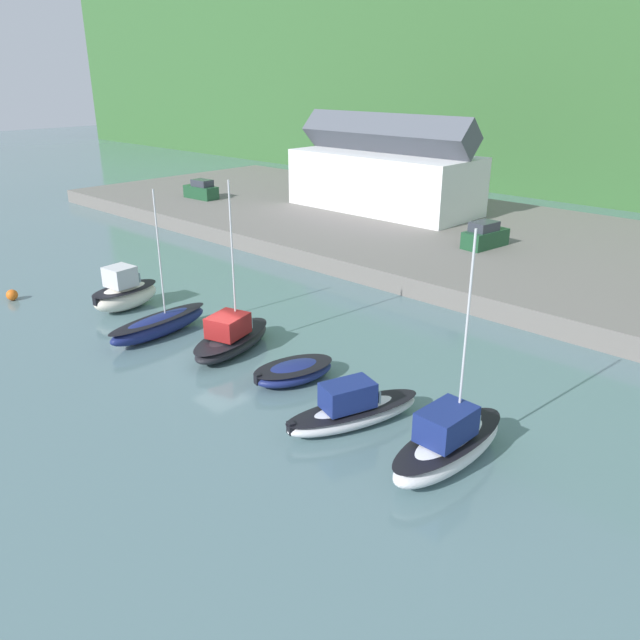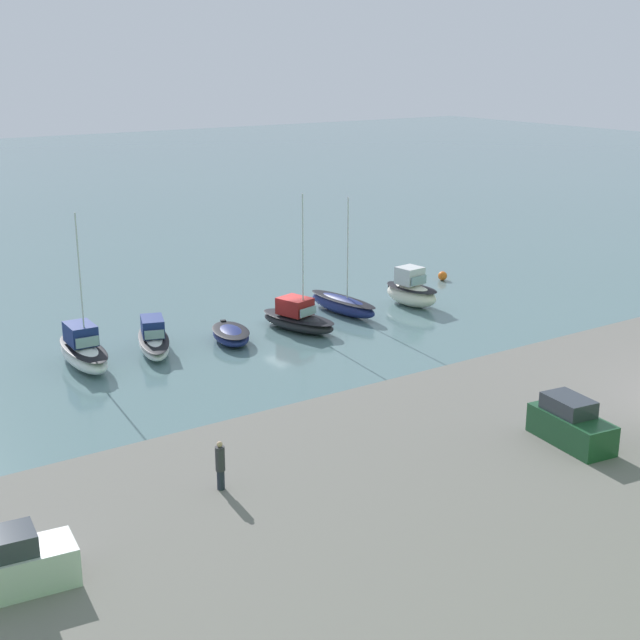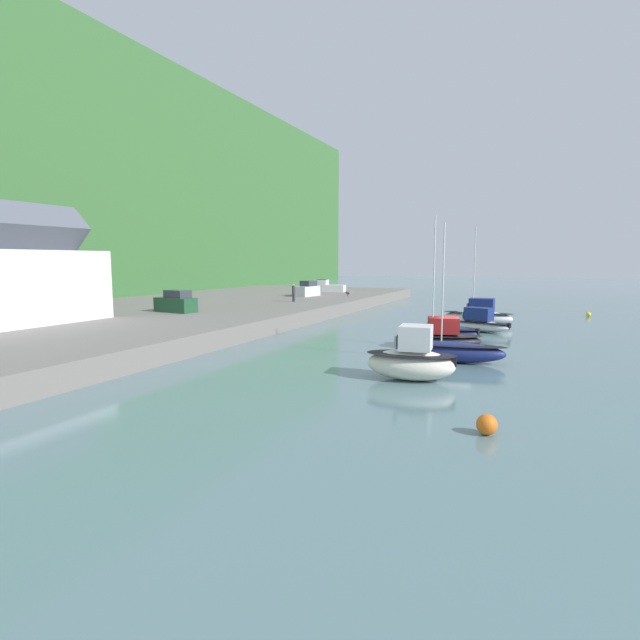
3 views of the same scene
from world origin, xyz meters
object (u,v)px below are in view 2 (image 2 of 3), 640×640
moored_boat_0 (411,291)px  mooring_buoy_0 (443,276)px  person_on_quay (220,465)px  parked_car_1 (10,566)px  moored_boat_2 (298,318)px  parked_car_0 (571,424)px  moored_boat_4 (154,340)px  moored_boat_5 (83,351)px  moored_boat_1 (343,304)px  moored_boat_3 (231,335)px

moored_boat_0 → mooring_buoy_0: (-7.34, -4.62, -0.73)m
person_on_quay → parked_car_1: bearing=15.1°
moored_boat_0 → moored_boat_2: 10.70m
parked_car_0 → parked_car_1: 24.85m
moored_boat_4 → parked_car_0: parked_car_0 is taller
moored_boat_4 → mooring_buoy_0: moored_boat_4 is taller
moored_boat_5 → parked_car_1: moored_boat_5 is taller
moored_boat_1 → moored_boat_2: size_ratio=0.91×
moored_boat_3 → parked_car_1: size_ratio=1.12×
moored_boat_2 → moored_boat_3: bearing=-17.4°
person_on_quay → mooring_buoy_0: person_on_quay is taller
moored_boat_2 → mooring_buoy_0: (-18.02, -5.10, -0.45)m
moored_boat_2 → person_on_quay: moored_boat_2 is taller
moored_boat_4 → person_on_quay: bearing=92.0°
moored_boat_0 → moored_boat_4: moored_boat_0 is taller
moored_boat_4 → person_on_quay: (6.71, 22.13, 1.77)m
moored_boat_5 → parked_car_0: (-13.64, 26.75, 1.37)m
moored_boat_2 → parked_car_0: 25.75m
parked_car_1 → mooring_buoy_0: bearing=129.1°
moored_boat_3 → moored_boat_4: bearing=0.7°
parked_car_0 → parked_car_1: bearing=1.6°
moored_boat_4 → parked_car_0: (-8.81, 27.06, 1.59)m
moored_boat_2 → person_on_quay: size_ratio=4.53×
parked_car_0 → parked_car_1: size_ratio=1.00×
moored_boat_1 → moored_boat_3: moored_boat_1 is taller
moored_boat_0 → moored_boat_5: bearing=-7.5°
moored_boat_1 → moored_boat_4: bearing=-4.7°
moored_boat_1 → moored_boat_4: moored_boat_1 is taller
moored_boat_0 → mooring_buoy_0: size_ratio=6.52×
moored_boat_1 → moored_boat_3: bearing=2.4°
person_on_quay → mooring_buoy_0: (-35.02, -25.83, -2.16)m
mooring_buoy_0 → moored_boat_1: bearing=15.2°
moored_boat_1 → moored_boat_2: moored_boat_2 is taller
moored_boat_3 → mooring_buoy_0: (-23.26, -4.93, -0.14)m
moored_boat_4 → parked_car_1: (15.92, 24.60, 1.59)m
parked_car_1 → person_on_quay: (-9.21, -2.48, 0.18)m
person_on_quay → mooring_buoy_0: 43.57m
moored_boat_3 → moored_boat_5: size_ratio=0.51×
moored_boat_1 → person_on_quay: (21.98, 22.28, 1.83)m
parked_car_0 → moored_boat_1: bearing=-96.1°
moored_boat_4 → moored_boat_2: bearing=-168.8°
moored_boat_4 → moored_boat_5: moored_boat_5 is taller
mooring_buoy_0 → moored_boat_2: bearing=15.8°
mooring_buoy_0 → moored_boat_5: bearing=6.9°
moored_boat_4 → moored_boat_3: bearing=-174.8°
moored_boat_2 → parked_car_0: bearing=71.1°
moored_boat_1 → person_on_quay: size_ratio=4.12×
moored_boat_1 → parked_car_1: bearing=33.1°
parked_car_1 → mooring_buoy_0: (-44.23, -28.31, -1.98)m
moored_boat_0 → parked_car_1: size_ratio=1.16×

